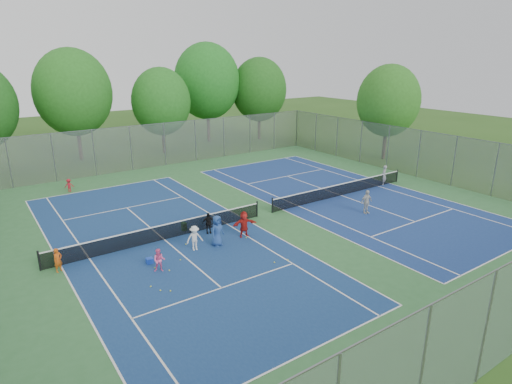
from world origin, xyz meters
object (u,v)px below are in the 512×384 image
Objects in this scene: net_left at (164,232)px; net_right at (341,190)px; ball_crate at (150,261)px; ball_hopper at (184,227)px; instructor at (384,175)px.

net_right is at bearing 0.00° from net_left.
ball_hopper reaches higher than ball_crate.
net_right reaches higher than ball_hopper.
net_right reaches higher than ball_crate.
ball_crate is at bearing -21.22° from instructor.
net_left is 18.78m from instructor.
net_left reaches higher than ball_hopper.
net_left is 14.00m from net_right.
net_left and net_right have the same top height.
net_right is 7.99× the size of instructor.
instructor is (20.51, 2.30, 0.67)m from ball_crate.
net_left reaches higher than ball_crate.
net_left is at bearing -27.47° from instructor.
ball_hopper is at bearing 40.96° from ball_crate.
net_left is at bearing 52.31° from ball_crate.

